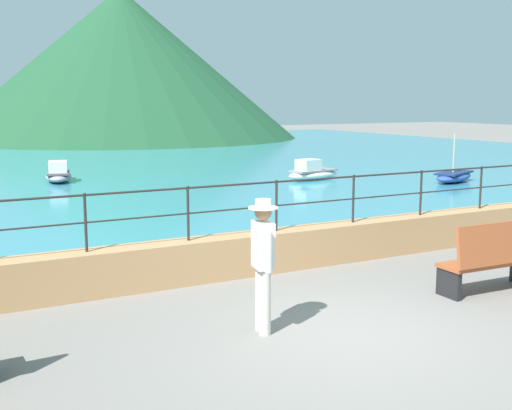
{
  "coord_description": "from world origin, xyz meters",
  "views": [
    {
      "loc": [
        -4.87,
        -6.53,
        2.99
      ],
      "look_at": [
        0.7,
        3.7,
        1.1
      ],
      "focal_mm": 45.71,
      "sensor_mm": 36.0,
      "label": 1
    }
  ],
  "objects_px": {
    "boat_1": "(454,176)",
    "bench_far": "(493,258)",
    "boat_2": "(58,174)",
    "person_walking": "(263,259)",
    "boat_3": "(312,172)"
  },
  "relations": [
    {
      "from": "boat_1",
      "to": "bench_far",
      "type": "bearing_deg",
      "value": -132.92
    },
    {
      "from": "bench_far",
      "to": "boat_2",
      "type": "height_order",
      "value": "bench_far"
    },
    {
      "from": "boat_1",
      "to": "boat_2",
      "type": "relative_size",
      "value": 1.01
    },
    {
      "from": "bench_far",
      "to": "person_walking",
      "type": "relative_size",
      "value": 0.98
    },
    {
      "from": "person_walking",
      "to": "bench_far",
      "type": "bearing_deg",
      "value": -2.31
    },
    {
      "from": "person_walking",
      "to": "boat_3",
      "type": "bearing_deg",
      "value": 54.29
    },
    {
      "from": "person_walking",
      "to": "boat_1",
      "type": "xyz_separation_m",
      "value": [
        13.44,
        9.97,
        -0.72
      ]
    },
    {
      "from": "bench_far",
      "to": "person_walking",
      "type": "height_order",
      "value": "person_walking"
    },
    {
      "from": "bench_far",
      "to": "boat_3",
      "type": "relative_size",
      "value": 0.71
    },
    {
      "from": "person_walking",
      "to": "boat_3",
      "type": "height_order",
      "value": "person_walking"
    },
    {
      "from": "person_walking",
      "to": "boat_2",
      "type": "height_order",
      "value": "person_walking"
    },
    {
      "from": "bench_far",
      "to": "boat_2",
      "type": "xyz_separation_m",
      "value": [
        -3.06,
        17.07,
        -0.23
      ]
    },
    {
      "from": "boat_2",
      "to": "bench_far",
      "type": "bearing_deg",
      "value": -79.85
    },
    {
      "from": "boat_1",
      "to": "boat_3",
      "type": "height_order",
      "value": "boat_1"
    },
    {
      "from": "bench_far",
      "to": "boat_2",
      "type": "distance_m",
      "value": 17.34
    }
  ]
}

